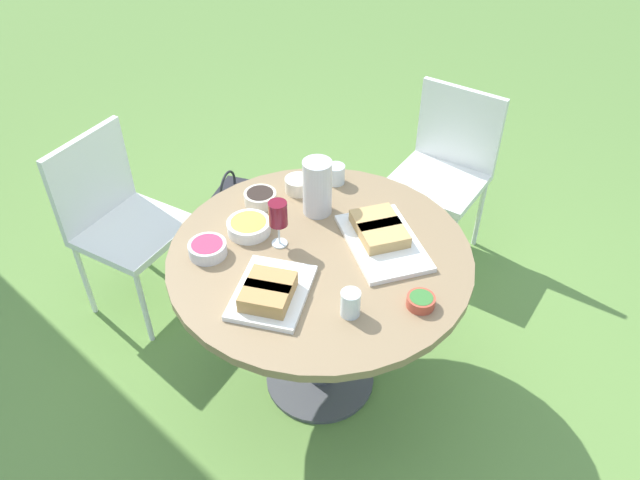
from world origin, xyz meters
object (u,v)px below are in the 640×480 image
at_px(water_pitcher, 317,187).
at_px(handbag, 230,208).
at_px(chair_near_right, 117,213).
at_px(wine_glass, 278,215).
at_px(dining_table, 320,276).
at_px(chair_near_left, 446,162).

distance_m(water_pitcher, handbag, 1.23).
relative_size(chair_near_right, wine_glass, 4.62).
bearing_deg(water_pitcher, wine_glass, 163.02).
bearing_deg(wine_glass, chair_near_right, 75.85).
bearing_deg(wine_glass, water_pitcher, -16.98).
bearing_deg(dining_table, chair_near_left, -16.24).
height_order(chair_near_left, chair_near_right, same).
bearing_deg(water_pitcher, dining_table, -159.93).
relative_size(chair_near_left, chair_near_right, 1.00).
height_order(dining_table, handbag, dining_table).
relative_size(dining_table, handbag, 3.09).
distance_m(chair_near_left, chair_near_right, 1.63).
xyz_separation_m(water_pitcher, handbag, (0.65, 0.73, -0.74)).
height_order(chair_near_left, wine_glass, wine_glass).
relative_size(water_pitcher, wine_glass, 1.21).
distance_m(dining_table, water_pitcher, 0.35).
bearing_deg(chair_near_left, chair_near_right, 122.76).
bearing_deg(handbag, dining_table, -137.24).
bearing_deg(chair_near_right, chair_near_left, -57.24).
xyz_separation_m(dining_table, chair_near_left, (1.11, -0.32, -0.10)).
height_order(dining_table, chair_near_left, chair_near_left).
height_order(dining_table, water_pitcher, water_pitcher).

